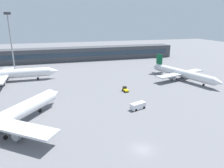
{
  "coord_description": "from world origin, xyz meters",
  "views": [
    {
      "loc": [
        -17.81,
        -36.89,
        27.37
      ],
      "look_at": [
        4.7,
        40.0,
        3.0
      ],
      "focal_mm": 33.89,
      "sensor_mm": 36.0,
      "label": 1
    }
  ],
  "objects_px": {
    "airplane_near": "(3,120)",
    "airplane_mid": "(183,73)",
    "airplane_far": "(7,74)",
    "floodlight_tower_west": "(11,40)",
    "baggage_tug_yellow": "(125,89)",
    "service_van_white": "(138,106)"
  },
  "relations": [
    {
      "from": "airplane_mid",
      "to": "floodlight_tower_west",
      "type": "height_order",
      "value": "floodlight_tower_west"
    },
    {
      "from": "airplane_near",
      "to": "airplane_mid",
      "type": "height_order",
      "value": "airplane_near"
    },
    {
      "from": "airplane_near",
      "to": "airplane_mid",
      "type": "xyz_separation_m",
      "value": [
        72.0,
        30.3,
        -0.44
      ]
    },
    {
      "from": "baggage_tug_yellow",
      "to": "floodlight_tower_west",
      "type": "relative_size",
      "value": 0.12
    },
    {
      "from": "baggage_tug_yellow",
      "to": "floodlight_tower_west",
      "type": "distance_m",
      "value": 66.83
    },
    {
      "from": "baggage_tug_yellow",
      "to": "service_van_white",
      "type": "bearing_deg",
      "value": -96.62
    },
    {
      "from": "airplane_far",
      "to": "floodlight_tower_west",
      "type": "xyz_separation_m",
      "value": [
        1.11,
        16.71,
        14.1
      ]
    },
    {
      "from": "airplane_mid",
      "to": "airplane_far",
      "type": "xyz_separation_m",
      "value": [
        -79.43,
        19.9,
        0.47
      ]
    },
    {
      "from": "airplane_far",
      "to": "floodlight_tower_west",
      "type": "relative_size",
      "value": 1.51
    },
    {
      "from": "airplane_near",
      "to": "floodlight_tower_west",
      "type": "bearing_deg",
      "value": 95.39
    },
    {
      "from": "airplane_mid",
      "to": "baggage_tug_yellow",
      "type": "xyz_separation_m",
      "value": [
        -31.78,
        -8.3,
        -2.27
      ]
    },
    {
      "from": "airplane_far",
      "to": "baggage_tug_yellow",
      "type": "xyz_separation_m",
      "value": [
        47.65,
        -28.2,
        -2.74
      ]
    },
    {
      "from": "airplane_near",
      "to": "airplane_mid",
      "type": "distance_m",
      "value": 78.12
    },
    {
      "from": "airplane_mid",
      "to": "service_van_white",
      "type": "distance_m",
      "value": 42.8
    },
    {
      "from": "floodlight_tower_west",
      "to": "airplane_near",
      "type": "bearing_deg",
      "value": -84.61
    },
    {
      "from": "airplane_near",
      "to": "baggage_tug_yellow",
      "type": "xyz_separation_m",
      "value": [
        40.22,
        22.0,
        -2.71
      ]
    },
    {
      "from": "airplane_near",
      "to": "airplane_mid",
      "type": "bearing_deg",
      "value": 22.82
    },
    {
      "from": "airplane_far",
      "to": "service_van_white",
      "type": "distance_m",
      "value": 64.82
    },
    {
      "from": "airplane_far",
      "to": "baggage_tug_yellow",
      "type": "bearing_deg",
      "value": -30.62
    },
    {
      "from": "airplane_mid",
      "to": "airplane_far",
      "type": "height_order",
      "value": "airplane_far"
    },
    {
      "from": "baggage_tug_yellow",
      "to": "service_van_white",
      "type": "relative_size",
      "value": 0.65
    },
    {
      "from": "airplane_mid",
      "to": "floodlight_tower_west",
      "type": "relative_size",
      "value": 1.28
    }
  ]
}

